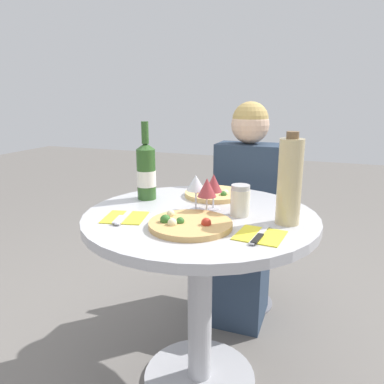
{
  "coord_description": "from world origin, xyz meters",
  "views": [
    {
      "loc": [
        0.46,
        -1.31,
        1.22
      ],
      "look_at": [
        -0.01,
        -0.06,
        0.87
      ],
      "focal_mm": 35.0,
      "sensor_mm": 36.0,
      "label": 1
    }
  ],
  "objects_px": {
    "seated_diner": "(244,219)",
    "tall_carafe": "(290,181)",
    "dining_table": "(200,256)",
    "pizza_large": "(189,224)",
    "chair_behind_diner": "(248,234)",
    "wine_bottle": "(146,171)"
  },
  "relations": [
    {
      "from": "seated_diner",
      "to": "tall_carafe",
      "type": "xyz_separation_m",
      "value": [
        0.29,
        -0.62,
        0.37
      ]
    },
    {
      "from": "seated_diner",
      "to": "dining_table",
      "type": "bearing_deg",
      "value": 86.29
    },
    {
      "from": "pizza_large",
      "to": "tall_carafe",
      "type": "relative_size",
      "value": 0.9
    },
    {
      "from": "dining_table",
      "to": "chair_behind_diner",
      "type": "relative_size",
      "value": 1.07
    },
    {
      "from": "chair_behind_diner",
      "to": "dining_table",
      "type": "bearing_deg",
      "value": 86.94
    },
    {
      "from": "dining_table",
      "to": "pizza_large",
      "type": "distance_m",
      "value": 0.25
    },
    {
      "from": "seated_diner",
      "to": "pizza_large",
      "type": "relative_size",
      "value": 4.03
    },
    {
      "from": "chair_behind_diner",
      "to": "wine_bottle",
      "type": "distance_m",
      "value": 0.86
    },
    {
      "from": "chair_behind_diner",
      "to": "wine_bottle",
      "type": "height_order",
      "value": "wine_bottle"
    },
    {
      "from": "dining_table",
      "to": "pizza_large",
      "type": "bearing_deg",
      "value": -84.37
    },
    {
      "from": "dining_table",
      "to": "seated_diner",
      "type": "distance_m",
      "value": 0.62
    },
    {
      "from": "wine_bottle",
      "to": "tall_carafe",
      "type": "bearing_deg",
      "value": -10.59
    },
    {
      "from": "chair_behind_diner",
      "to": "seated_diner",
      "type": "bearing_deg",
      "value": 90.0
    },
    {
      "from": "dining_table",
      "to": "tall_carafe",
      "type": "bearing_deg",
      "value": 0.16
    },
    {
      "from": "pizza_large",
      "to": "wine_bottle",
      "type": "distance_m",
      "value": 0.43
    },
    {
      "from": "dining_table",
      "to": "seated_diner",
      "type": "relative_size",
      "value": 0.77
    },
    {
      "from": "chair_behind_diner",
      "to": "wine_bottle",
      "type": "relative_size",
      "value": 2.5
    },
    {
      "from": "wine_bottle",
      "to": "tall_carafe",
      "type": "relative_size",
      "value": 1.04
    },
    {
      "from": "dining_table",
      "to": "chair_behind_diner",
      "type": "height_order",
      "value": "chair_behind_diner"
    },
    {
      "from": "pizza_large",
      "to": "tall_carafe",
      "type": "xyz_separation_m",
      "value": [
        0.31,
        0.16,
        0.14
      ]
    },
    {
      "from": "dining_table",
      "to": "seated_diner",
      "type": "xyz_separation_m",
      "value": [
        0.04,
        0.62,
        -0.04
      ]
    },
    {
      "from": "seated_diner",
      "to": "tall_carafe",
      "type": "height_order",
      "value": "seated_diner"
    }
  ]
}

